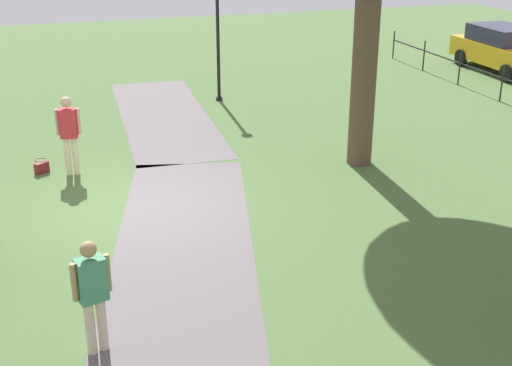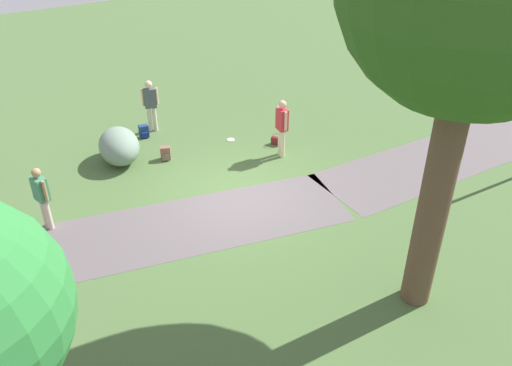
# 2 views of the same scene
# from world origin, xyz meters

# --- Properties ---
(ground_plane) EXTENTS (48.00, 48.00, 0.00)m
(ground_plane) POSITION_xyz_m (0.00, 0.00, 0.00)
(ground_plane) COLOR #456234
(footpath_segment_near) EXTENTS (8.12, 2.80, 0.01)m
(footpath_segment_near) POSITION_xyz_m (-6.01, 1.60, 0.00)
(footpath_segment_near) COLOR #5A5354
(footpath_segment_near) RESTS_ON ground
(footpath_segment_mid) EXTENTS (8.33, 4.22, 0.01)m
(footpath_segment_mid) POSITION_xyz_m (1.87, 0.41, 0.00)
(footpath_segment_mid) COLOR #5A5354
(footpath_segment_mid) RESTS_ON ground
(lawn_boulder) EXTENTS (1.46, 1.84, 1.00)m
(lawn_boulder) POSITION_xyz_m (1.91, -3.45, 0.50)
(lawn_boulder) COLOR slate
(lawn_boulder) RESTS_ON ground
(woman_with_handbag) EXTENTS (0.29, 0.52, 1.74)m
(woman_with_handbag) POSITION_xyz_m (-2.17, -1.16, 1.01)
(woman_with_handbag) COLOR beige
(woman_with_handbag) RESTS_ON ground
(man_near_boulder) EXTENTS (0.33, 0.50, 1.60)m
(man_near_boulder) POSITION_xyz_m (4.52, -1.33, 0.92)
(man_near_boulder) COLOR beige
(man_near_boulder) RESTS_ON ground
(passerby_on_path) EXTENTS (0.49, 0.35, 1.69)m
(passerby_on_path) POSITION_xyz_m (0.27, -4.83, 0.98)
(passerby_on_path) COLOR beige
(passerby_on_path) RESTS_ON ground
(handbag_on_grass) EXTENTS (0.38, 0.38, 0.31)m
(handbag_on_grass) POSITION_xyz_m (-2.46, -1.81, 0.14)
(handbag_on_grass) COLOR maroon
(handbag_on_grass) RESTS_ON ground
(backpack_by_boulder) EXTENTS (0.30, 0.28, 0.40)m
(backpack_by_boulder) POSITION_xyz_m (0.71, -4.54, 0.19)
(backpack_by_boulder) COLOR navy
(backpack_by_boulder) RESTS_ON ground
(spare_backpack_on_lawn) EXTENTS (0.34, 0.34, 0.40)m
(spare_backpack_on_lawn) POSITION_xyz_m (0.77, -2.84, 0.19)
(spare_backpack_on_lawn) COLOR brown
(spare_backpack_on_lawn) RESTS_ON ground
(frisbee_on_grass) EXTENTS (0.24, 0.24, 0.02)m
(frisbee_on_grass) POSITION_xyz_m (-1.45, -2.85, 0.01)
(frisbee_on_grass) COLOR white
(frisbee_on_grass) RESTS_ON ground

